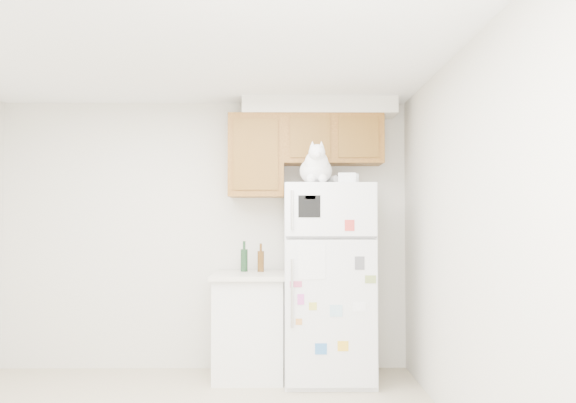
{
  "coord_description": "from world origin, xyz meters",
  "views": [
    {
      "loc": [
        0.74,
        -3.31,
        1.39
      ],
      "look_at": [
        0.79,
        1.55,
        1.55
      ],
      "focal_mm": 35.0,
      "sensor_mm": 36.0,
      "label": 1
    }
  ],
  "objects_px": {
    "cat": "(316,168)",
    "storage_box_back": "(348,180)",
    "refrigerator": "(328,282)",
    "storage_box_front": "(347,178)",
    "base_counter": "(249,325)",
    "bottle_green": "(244,256)",
    "bottle_amber": "(261,258)"
  },
  "relations": [
    {
      "from": "cat",
      "to": "storage_box_back",
      "type": "xyz_separation_m",
      "value": [
        0.3,
        0.22,
        -0.08
      ]
    },
    {
      "from": "refrigerator",
      "to": "storage_box_front",
      "type": "relative_size",
      "value": 11.33
    },
    {
      "from": "storage_box_front",
      "to": "storage_box_back",
      "type": "bearing_deg",
      "value": 86.74
    },
    {
      "from": "base_counter",
      "to": "storage_box_back",
      "type": "height_order",
      "value": "storage_box_back"
    },
    {
      "from": "storage_box_front",
      "to": "bottle_green",
      "type": "bearing_deg",
      "value": 163.53
    },
    {
      "from": "base_counter",
      "to": "bottle_green",
      "type": "xyz_separation_m",
      "value": [
        -0.06,
        0.14,
        0.6
      ]
    },
    {
      "from": "cat",
      "to": "storage_box_back",
      "type": "height_order",
      "value": "cat"
    },
    {
      "from": "base_counter",
      "to": "cat",
      "type": "distance_m",
      "value": 1.5
    },
    {
      "from": "storage_box_back",
      "to": "base_counter",
      "type": "bearing_deg",
      "value": -177.32
    },
    {
      "from": "base_counter",
      "to": "bottle_green",
      "type": "distance_m",
      "value": 0.62
    },
    {
      "from": "storage_box_back",
      "to": "bottle_green",
      "type": "distance_m",
      "value": 1.17
    },
    {
      "from": "storage_box_back",
      "to": "bottle_green",
      "type": "xyz_separation_m",
      "value": [
        -0.94,
        0.12,
        -0.69
      ]
    },
    {
      "from": "base_counter",
      "to": "bottle_amber",
      "type": "bearing_deg",
      "value": 51.41
    },
    {
      "from": "refrigerator",
      "to": "bottle_green",
      "type": "distance_m",
      "value": 0.81
    },
    {
      "from": "cat",
      "to": "bottle_amber",
      "type": "bearing_deg",
      "value": 147.0
    },
    {
      "from": "storage_box_back",
      "to": "bottle_amber",
      "type": "bearing_deg",
      "value": 174.24
    },
    {
      "from": "storage_box_front",
      "to": "cat",
      "type": "bearing_deg",
      "value": -178.62
    },
    {
      "from": "refrigerator",
      "to": "bottle_green",
      "type": "relative_size",
      "value": 6.14
    },
    {
      "from": "bottle_green",
      "to": "bottle_amber",
      "type": "distance_m",
      "value": 0.15
    },
    {
      "from": "storage_box_back",
      "to": "storage_box_front",
      "type": "xyz_separation_m",
      "value": [
        -0.04,
        -0.24,
        -0.01
      ]
    },
    {
      "from": "storage_box_front",
      "to": "bottle_green",
      "type": "xyz_separation_m",
      "value": [
        -0.9,
        0.36,
        -0.69
      ]
    },
    {
      "from": "refrigerator",
      "to": "base_counter",
      "type": "distance_m",
      "value": 0.79
    },
    {
      "from": "storage_box_back",
      "to": "bottle_green",
      "type": "relative_size",
      "value": 0.65
    },
    {
      "from": "cat",
      "to": "bottle_green",
      "type": "height_order",
      "value": "cat"
    },
    {
      "from": "cat",
      "to": "storage_box_back",
      "type": "distance_m",
      "value": 0.38
    },
    {
      "from": "base_counter",
      "to": "bottle_green",
      "type": "bearing_deg",
      "value": 111.99
    },
    {
      "from": "base_counter",
      "to": "cat",
      "type": "xyz_separation_m",
      "value": [
        0.58,
        -0.2,
        1.37
      ]
    },
    {
      "from": "refrigerator",
      "to": "base_counter",
      "type": "bearing_deg",
      "value": 173.91
    },
    {
      "from": "cat",
      "to": "storage_box_front",
      "type": "relative_size",
      "value": 3.36
    },
    {
      "from": "base_counter",
      "to": "cat",
      "type": "height_order",
      "value": "cat"
    },
    {
      "from": "storage_box_back",
      "to": "storage_box_front",
      "type": "bearing_deg",
      "value": -97.41
    },
    {
      "from": "base_counter",
      "to": "bottle_green",
      "type": "relative_size",
      "value": 3.32
    }
  ]
}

